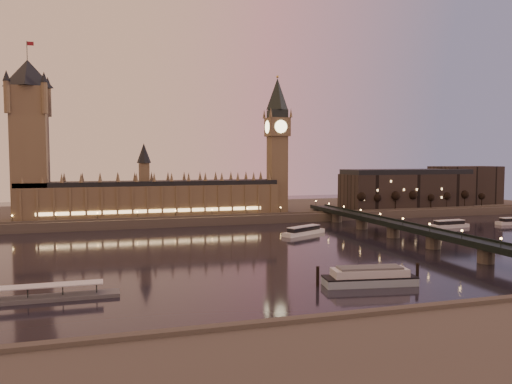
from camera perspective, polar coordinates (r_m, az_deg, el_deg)
ground at (r=255.51m, az=-0.08°, el=-6.81°), size 700.00×700.00×0.00m
far_embankment at (r=420.49m, az=-2.65°, el=-2.18°), size 560.00×130.00×6.00m
palace_of_westminster at (r=363.75m, az=-11.70°, el=-0.24°), size 180.00×26.62×52.00m
victoria_tower at (r=364.99m, az=-24.47°, el=6.43°), size 31.68×31.68×118.00m
big_ben at (r=383.20m, az=2.45°, el=6.36°), size 17.68×17.68×104.00m
westminster_bridge at (r=294.01m, az=17.34°, el=-4.48°), size 13.20×260.00×15.30m
city_block at (r=458.23m, az=18.89°, el=0.53°), size 155.00×45.00×34.00m
bare_tree_0 at (r=399.47m, az=11.80°, el=-0.74°), size 6.42×6.42×13.05m
bare_tree_1 at (r=407.59m, az=13.83°, el=-0.68°), size 6.42×6.42×13.05m
bare_tree_2 at (r=416.20m, az=15.78°, el=-0.62°), size 6.42×6.42×13.05m
bare_tree_3 at (r=425.28m, az=17.64°, el=-0.56°), size 6.42×6.42×13.05m
bare_tree_4 at (r=434.79m, az=19.43°, el=-0.51°), size 6.42×6.42×13.05m
bare_tree_5 at (r=444.70m, az=21.14°, el=-0.45°), size 6.42×6.42×13.05m
bare_tree_6 at (r=454.99m, az=22.77°, el=-0.40°), size 6.42×6.42×13.05m
bare_tree_7 at (r=465.64m, az=24.33°, el=-0.35°), size 6.42×6.42×13.05m
cruise_boat_a at (r=311.88m, az=5.49°, el=-4.44°), size 32.79×22.28×5.34m
cruise_boat_b at (r=365.63m, az=21.22°, el=-3.46°), size 28.94×8.69×5.28m
moored_barge at (r=193.94m, az=12.85°, el=-9.42°), size 39.94×14.89×7.40m
pontoon_pier at (r=184.30m, az=-22.66°, el=-10.91°), size 45.74×7.62×12.20m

